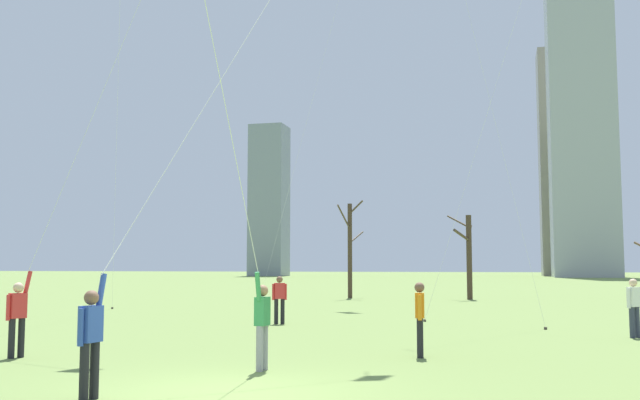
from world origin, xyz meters
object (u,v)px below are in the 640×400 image
at_px(bystander_watching_nearby, 420,315).
at_px(bystander_far_off_by_trees, 279,297).
at_px(kite_flyer_foreground_right_orange, 35,270).
at_px(bystander_strolling_midfield, 634,305).
at_px(kite_flyer_midfield_center_green, 156,220).
at_px(kite_flyer_midfield_right_red, 243,221).
at_px(bare_tree_right_of_center, 350,247).
at_px(bare_tree_left_of_center, 468,254).

bearing_deg(bystander_watching_nearby, bystander_far_off_by_trees, 125.92).
bearing_deg(bystander_far_off_by_trees, bystander_watching_nearby, -54.08).
xyz_separation_m(bystander_watching_nearby, bystander_far_off_by_trees, (-5.58, 7.71, 0.00)).
relative_size(kite_flyer_foreground_right_orange, bystander_strolling_midfield, 6.60).
bearing_deg(bystander_watching_nearby, kite_flyer_midfield_center_green, -128.16).
bearing_deg(bystander_far_off_by_trees, kite_flyer_midfield_right_red, -75.84).
distance_m(bystander_strolling_midfield, bare_tree_right_of_center, 24.90).
relative_size(bare_tree_right_of_center, bare_tree_left_of_center, 1.19).
bearing_deg(kite_flyer_foreground_right_orange, bare_tree_left_of_center, 74.04).
bearing_deg(kite_flyer_midfield_center_green, kite_flyer_midfield_right_red, 31.08).
relative_size(bystander_strolling_midfield, bystander_far_off_by_trees, 1.00).
xyz_separation_m(bystander_far_off_by_trees, bare_tree_left_of_center, (5.58, 19.37, 1.77)).
height_order(bystander_strolling_midfield, bystander_far_off_by_trees, same).
relative_size(bystander_watching_nearby, bare_tree_right_of_center, 0.27).
distance_m(kite_flyer_foreground_right_orange, bystander_strolling_midfield, 15.57).
bearing_deg(kite_flyer_foreground_right_orange, kite_flyer_midfield_right_red, -21.51).
relative_size(kite_flyer_midfield_right_red, bystander_far_off_by_trees, 7.52).
xyz_separation_m(bystander_watching_nearby, bare_tree_right_of_center, (-7.08, 27.11, 2.16)).
relative_size(bystander_watching_nearby, bare_tree_left_of_center, 0.32).
xyz_separation_m(kite_flyer_foreground_right_orange, bystander_watching_nearby, (8.29, 1.90, -0.98)).
height_order(kite_flyer_foreground_right_orange, bystander_far_off_by_trees, kite_flyer_foreground_right_orange).
relative_size(kite_flyer_midfield_center_green, bystander_strolling_midfield, 8.95).
xyz_separation_m(kite_flyer_midfield_center_green, bare_tree_right_of_center, (-3.21, 32.02, 0.32)).
bearing_deg(kite_flyer_midfield_right_red, kite_flyer_foreground_right_orange, 158.49).
bearing_deg(bystander_strolling_midfield, bare_tree_left_of_center, 103.88).
bearing_deg(bare_tree_right_of_center, bare_tree_left_of_center, -0.22).
bearing_deg(bystander_watching_nearby, bare_tree_left_of_center, 90.00).
height_order(kite_flyer_foreground_right_orange, bare_tree_left_of_center, kite_flyer_foreground_right_orange).
height_order(bystander_watching_nearby, bare_tree_right_of_center, bare_tree_right_of_center).
distance_m(bystander_watching_nearby, bare_tree_right_of_center, 28.10).
height_order(bystander_strolling_midfield, bare_tree_left_of_center, bare_tree_left_of_center).
bearing_deg(bare_tree_left_of_center, kite_flyer_midfield_right_red, -94.74).
xyz_separation_m(bare_tree_right_of_center, bare_tree_left_of_center, (7.08, -0.03, -0.40)).
distance_m(bare_tree_right_of_center, bare_tree_left_of_center, 7.09).
relative_size(kite_flyer_midfield_center_green, bystander_watching_nearby, 8.95).
distance_m(bystander_strolling_midfield, bare_tree_left_of_center, 22.18).
height_order(kite_flyer_foreground_right_orange, bystander_strolling_midfield, kite_flyer_foreground_right_orange).
relative_size(kite_flyer_midfield_right_red, bare_tree_left_of_center, 2.44).
height_order(kite_flyer_midfield_center_green, bare_tree_right_of_center, kite_flyer_midfield_center_green).
height_order(kite_flyer_midfield_center_green, bare_tree_left_of_center, kite_flyer_midfield_center_green).
relative_size(kite_flyer_midfield_center_green, bare_tree_left_of_center, 2.90).
distance_m(kite_flyer_midfield_right_red, bare_tree_left_of_center, 31.34).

